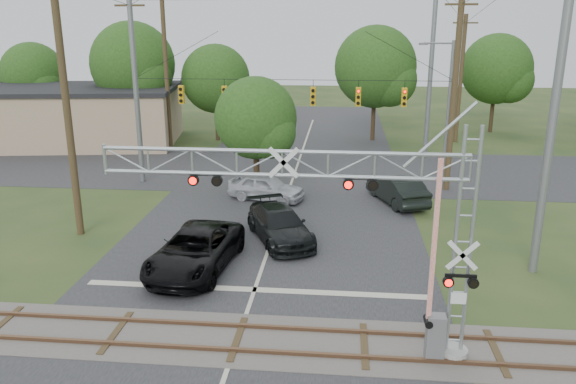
# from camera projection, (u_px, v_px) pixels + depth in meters

# --- Properties ---
(ground) EXTENTS (160.00, 160.00, 0.00)m
(ground) POSITION_uv_depth(u_px,v_px,m) (225.00, 378.00, 15.93)
(ground) COLOR #263D1C
(ground) RESTS_ON ground
(road_main) EXTENTS (14.00, 90.00, 0.02)m
(road_main) POSITION_uv_depth(u_px,v_px,m) (270.00, 245.00, 25.46)
(road_main) COLOR #262628
(road_main) RESTS_ON ground
(road_cross) EXTENTS (90.00, 12.00, 0.02)m
(road_cross) POSITION_uv_depth(u_px,v_px,m) (296.00, 169.00, 38.81)
(road_cross) COLOR #262628
(road_cross) RESTS_ON ground
(railroad_track) EXTENTS (90.00, 3.20, 0.17)m
(railroad_track) POSITION_uv_depth(u_px,v_px,m) (238.00, 339.00, 17.83)
(railroad_track) COLOR #504945
(railroad_track) RESTS_ON ground
(crossing_gantry) EXTENTS (10.83, 0.90, 7.07)m
(crossing_gantry) POSITION_uv_depth(u_px,v_px,m) (352.00, 217.00, 15.91)
(crossing_gantry) COLOR #999893
(crossing_gantry) RESTS_ON ground
(traffic_signal_span) EXTENTS (19.34, 0.36, 11.50)m
(traffic_signal_span) POSITION_uv_depth(u_px,v_px,m) (306.00, 93.00, 33.27)
(traffic_signal_span) COLOR slate
(traffic_signal_span) RESTS_ON ground
(pickup_black) EXTENTS (3.36, 6.22, 1.66)m
(pickup_black) POSITION_uv_depth(u_px,v_px,m) (195.00, 250.00, 22.77)
(pickup_black) COLOR black
(pickup_black) RESTS_ON ground
(car_dark) EXTENTS (4.09, 5.66, 1.52)m
(car_dark) POSITION_uv_depth(u_px,v_px,m) (280.00, 225.00, 25.88)
(car_dark) COLOR black
(car_dark) RESTS_ON ground
(sedan_silver) EXTENTS (4.68, 2.91, 1.49)m
(sedan_silver) POSITION_uv_depth(u_px,v_px,m) (266.00, 187.00, 31.89)
(sedan_silver) COLOR #BBBCC4
(sedan_silver) RESTS_ON ground
(suv_dark) EXTENTS (3.35, 5.18, 1.61)m
(suv_dark) POSITION_uv_depth(u_px,v_px,m) (397.00, 189.00, 31.34)
(suv_dark) COLOR black
(suv_dark) RESTS_ON ground
(commercial_building) EXTENTS (21.39, 13.14, 4.70)m
(commercial_building) POSITION_uv_depth(u_px,v_px,m) (55.00, 115.00, 46.87)
(commercial_building) COLOR tan
(commercial_building) RESTS_ON ground
(streetlight) EXTENTS (2.31, 0.24, 8.65)m
(streetlight) POSITION_uv_depth(u_px,v_px,m) (446.00, 99.00, 37.63)
(streetlight) COLOR slate
(streetlight) RESTS_ON ground
(utility_poles) EXTENTS (25.25, 26.86, 13.21)m
(utility_poles) POSITION_uv_depth(u_px,v_px,m) (333.00, 80.00, 34.89)
(utility_poles) COLOR #40321D
(utility_poles) RESTS_ON ground
(treeline) EXTENTS (57.13, 26.79, 9.97)m
(treeline) POSITION_uv_depth(u_px,v_px,m) (322.00, 72.00, 46.68)
(treeline) COLOR #332617
(treeline) RESTS_ON ground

